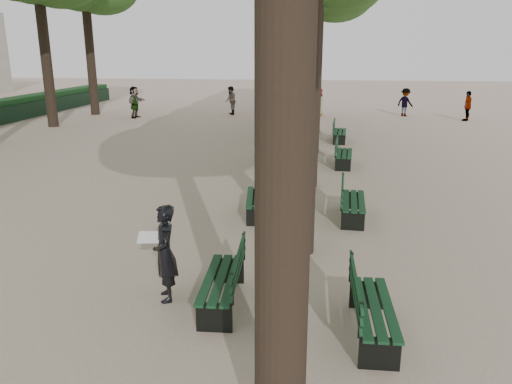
# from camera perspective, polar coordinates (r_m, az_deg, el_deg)

# --- Properties ---
(ground) EXTENTS (120.00, 120.00, 0.00)m
(ground) POSITION_cam_1_polar(r_m,az_deg,el_deg) (7.63, -7.67, -14.84)
(ground) COLOR tan
(ground) RESTS_ON ground
(bench_left_0) EXTENTS (0.66, 1.83, 0.92)m
(bench_left_0) POSITION_cam_1_polar(r_m,az_deg,el_deg) (7.98, -3.92, -11.02)
(bench_left_0) COLOR black
(bench_left_0) RESTS_ON ground
(bench_left_1) EXTENTS (0.77, 1.85, 0.92)m
(bench_left_1) POSITION_cam_1_polar(r_m,az_deg,el_deg) (12.09, 0.21, -1.41)
(bench_left_1) COLOR black
(bench_left_1) RESTS_ON ground
(bench_left_2) EXTENTS (0.77, 1.85, 0.92)m
(bench_left_2) POSITION_cam_1_polar(r_m,az_deg,el_deg) (16.97, 2.38, 3.70)
(bench_left_2) COLOR black
(bench_left_2) RESTS_ON ground
(bench_left_3) EXTENTS (0.69, 1.84, 0.92)m
(bench_left_3) POSITION_cam_1_polar(r_m,az_deg,el_deg) (22.02, 3.60, 6.55)
(bench_left_3) COLOR black
(bench_left_3) RESTS_ON ground
(bench_right_0) EXTENTS (0.61, 1.81, 0.92)m
(bench_right_0) POSITION_cam_1_polar(r_m,az_deg,el_deg) (7.38, 13.20, -13.87)
(bench_right_0) COLOR black
(bench_right_0) RESTS_ON ground
(bench_right_1) EXTENTS (0.65, 1.82, 0.92)m
(bench_right_1) POSITION_cam_1_polar(r_m,az_deg,el_deg) (12.02, 11.00, -1.81)
(bench_right_1) COLOR black
(bench_right_1) RESTS_ON ground
(bench_right_2) EXTENTS (0.69, 1.83, 0.92)m
(bench_right_2) POSITION_cam_1_polar(r_m,az_deg,el_deg) (17.46, 9.99, 3.82)
(bench_right_2) COLOR black
(bench_right_2) RESTS_ON ground
(bench_right_3) EXTENTS (0.67, 1.83, 0.92)m
(bench_right_3) POSITION_cam_1_polar(r_m,az_deg,el_deg) (22.06, 9.53, 6.38)
(bench_right_3) COLOR black
(bench_right_3) RESTS_ON ground
(man_with_map) EXTENTS (0.70, 0.71, 1.58)m
(man_with_map) POSITION_cam_1_polar(r_m,az_deg,el_deg) (8.06, -10.36, -6.89)
(man_with_map) COLOR black
(man_with_map) RESTS_ON ground
(pedestrian_b) EXTENTS (0.99, 0.98, 1.65)m
(pedestrian_b) POSITION_cam_1_polar(r_m,az_deg,el_deg) (31.46, 16.69, 9.79)
(pedestrian_b) COLOR #262628
(pedestrian_b) RESTS_ON ground
(pedestrian_a) EXTENTS (0.58, 0.90, 1.71)m
(pedestrian_a) POSITION_cam_1_polar(r_m,az_deg,el_deg) (30.92, -2.92, 10.39)
(pedestrian_a) COLOR #262628
(pedestrian_a) RESTS_ON ground
(pedestrian_d) EXTENTS (0.41, 0.82, 1.61)m
(pedestrian_d) POSITION_cam_1_polar(r_m,az_deg,el_deg) (30.68, 7.23, 10.15)
(pedestrian_d) COLOR #262628
(pedestrian_d) RESTS_ON ground
(pedestrian_c) EXTENTS (0.78, 1.00, 1.66)m
(pedestrian_c) POSITION_cam_1_polar(r_m,az_deg,el_deg) (30.53, 23.03, 9.03)
(pedestrian_c) COLOR #262628
(pedestrian_c) RESTS_ON ground
(pedestrian_e) EXTENTS (0.56, 1.72, 1.82)m
(pedestrian_e) POSITION_cam_1_polar(r_m,az_deg,el_deg) (30.28, -13.69, 9.95)
(pedestrian_e) COLOR #262628
(pedestrian_e) RESTS_ON ground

